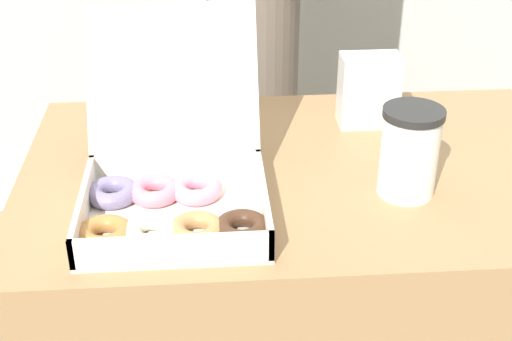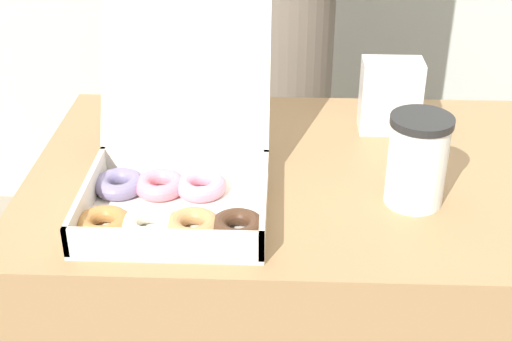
{
  "view_description": "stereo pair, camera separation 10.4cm",
  "coord_description": "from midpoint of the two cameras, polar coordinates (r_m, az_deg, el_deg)",
  "views": [
    {
      "loc": [
        -0.16,
        -1.05,
        1.36
      ],
      "look_at": [
        -0.09,
        -0.15,
        0.85
      ],
      "focal_mm": 50.0,
      "sensor_mm": 36.0,
      "label": 1
    },
    {
      "loc": [
        -0.06,
        -1.05,
        1.36
      ],
      "look_at": [
        -0.09,
        -0.15,
        0.85
      ],
      "focal_mm": 50.0,
      "sensor_mm": 36.0,
      "label": 2
    }
  ],
  "objects": [
    {
      "name": "table",
      "position": [
        1.44,
        1.28,
        -13.19
      ],
      "size": [
        0.96,
        0.61,
        0.77
      ],
      "color": "#99754C",
      "rests_on": "ground_plane"
    },
    {
      "name": "donut_box",
      "position": [
        1.09,
        -9.66,
        -1.46
      ],
      "size": [
        0.3,
        0.36,
        0.27
      ],
      "color": "silver",
      "rests_on": "table"
    },
    {
      "name": "napkin_holder",
      "position": [
        1.35,
        6.83,
        6.34
      ],
      "size": [
        0.11,
        0.06,
        0.14
      ],
      "color": "silver",
      "rests_on": "table"
    },
    {
      "name": "coffee_cup",
      "position": [
        1.12,
        9.61,
        1.43
      ],
      "size": [
        0.1,
        0.1,
        0.15
      ],
      "color": "white",
      "rests_on": "table"
    }
  ]
}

